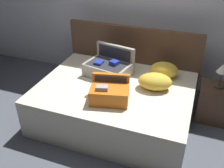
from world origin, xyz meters
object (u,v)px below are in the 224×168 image
(hard_case_large, at_px, (109,67))
(bed, at_px, (115,103))
(table_lamp, at_px, (223,69))
(hard_case_medium, at_px, (110,92))
(pillow_near_headboard, at_px, (164,70))
(nightstand, at_px, (215,103))
(pillow_center_head, at_px, (155,81))

(hard_case_large, bearing_deg, bed, -43.08)
(bed, distance_m, table_lamp, 1.46)
(bed, distance_m, hard_case_medium, 0.50)
(pillow_near_headboard, bearing_deg, hard_case_large, -164.46)
(pillow_near_headboard, relative_size, nightstand, 0.75)
(bed, xyz_separation_m, pillow_near_headboard, (0.55, 0.46, 0.38))
(nightstand, bearing_deg, pillow_near_headboard, -177.05)
(pillow_near_headboard, bearing_deg, table_lamp, 2.95)
(table_lamp, bearing_deg, hard_case_large, -170.61)
(hard_case_medium, distance_m, nightstand, 1.53)
(bed, distance_m, nightstand, 1.37)
(nightstand, bearing_deg, table_lamp, 0.00)
(bed, xyz_separation_m, hard_case_large, (-0.19, 0.26, 0.39))
(hard_case_large, height_order, hard_case_medium, hard_case_large)
(pillow_near_headboard, relative_size, pillow_center_head, 0.89)
(bed, height_order, nightstand, bed)
(table_lamp, bearing_deg, pillow_near_headboard, -177.05)
(pillow_center_head, height_order, table_lamp, table_lamp)
(hard_case_medium, xyz_separation_m, pillow_near_headboard, (0.50, 0.78, -0.00))
(hard_case_large, distance_m, nightstand, 1.53)
(hard_case_large, relative_size, pillow_near_headboard, 1.75)
(bed, relative_size, nightstand, 3.92)
(hard_case_medium, bearing_deg, bed, 84.61)
(bed, height_order, hard_case_medium, hard_case_medium)
(pillow_near_headboard, xyz_separation_m, table_lamp, (0.73, 0.04, 0.12))
(hard_case_large, xyz_separation_m, pillow_near_headboard, (0.73, 0.20, -0.01))
(bed, bearing_deg, pillow_near_headboard, 40.43)
(hard_case_medium, bearing_deg, pillow_near_headboard, 43.90)
(pillow_center_head, relative_size, nightstand, 0.84)
(hard_case_large, distance_m, pillow_near_headboard, 0.76)
(pillow_near_headboard, distance_m, table_lamp, 0.74)
(nightstand, bearing_deg, pillow_center_head, -154.59)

